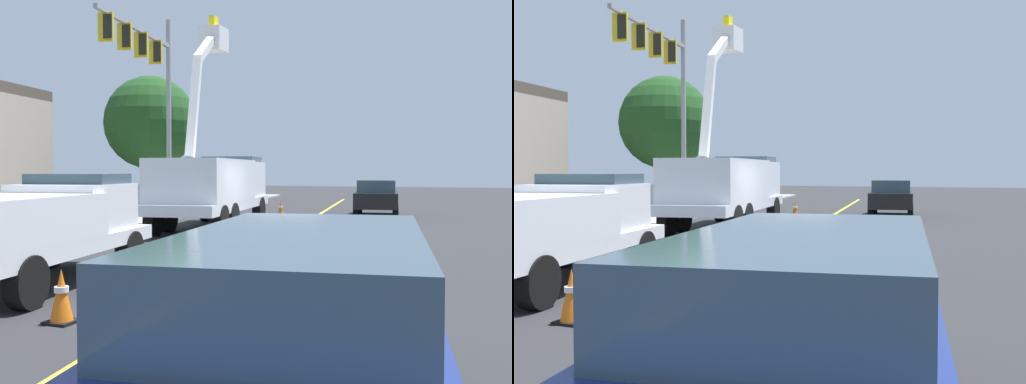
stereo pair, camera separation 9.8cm
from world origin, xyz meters
The scene contains 11 objects.
ground centered at (0.00, 0.00, 0.00)m, with size 120.00×120.00×0.00m, color #2D2D30.
sidewalk_far_side centered at (-1.05, 7.40, 0.06)m, with size 60.00×3.60×0.12m, color #9E9E99.
lane_centre_stripe centered at (0.00, 0.00, 0.00)m, with size 50.00×0.16×0.01m, color yellow.
utility_bucket_truck centered at (1.38, 3.24, 1.64)m, with size 8.47×3.62×8.06m.
service_pickup_truck centered at (-9.69, 1.67, 1.12)m, with size 5.84×2.86×2.06m.
passing_minivan centered at (9.43, -1.42, 0.97)m, with size 5.02×2.55×1.69m.
trailing_sedan centered at (-14.50, -4.80, 0.97)m, with size 5.02×2.55×1.69m.
traffic_cone_leading centered at (-11.81, -0.54, 0.38)m, with size 0.40×0.40×0.76m.
traffic_cone_mid_front centered at (5.79, 2.09, 0.43)m, with size 0.40×0.40×0.87m.
traffic_signal_mast centered at (3.14, 6.96, 6.19)m, with size 6.88×1.24×8.91m.
street_tree_right centered at (8.09, 9.89, 4.57)m, with size 4.73×4.73×6.94m.
Camera 1 is at (-18.55, -5.99, 2.13)m, focal length 41.79 mm.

